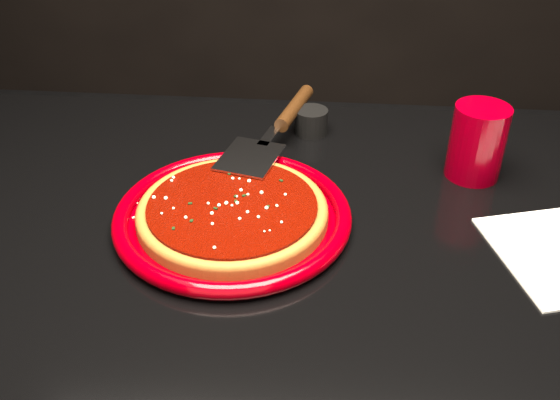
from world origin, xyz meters
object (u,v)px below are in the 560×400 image
object	(u,v)px
plate	(233,216)
ramekin	(311,121)
pizza_server	(276,128)
cup	(477,142)

from	to	relation	value
plate	ramekin	xyz separation A→B (m)	(0.09, 0.26, 0.01)
plate	pizza_server	world-z (taller)	pizza_server
plate	ramekin	distance (m)	0.28
plate	pizza_server	size ratio (longest dim) A/B	0.94
plate	cup	size ratio (longest dim) A/B	2.85
ramekin	cup	bearing A→B (deg)	-24.43
plate	cup	xyz separation A→B (m)	(0.33, 0.15, 0.04)
cup	ramekin	world-z (taller)	cup
plate	ramekin	bearing A→B (deg)	70.70
pizza_server	ramekin	xyz separation A→B (m)	(0.05, 0.07, -0.02)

